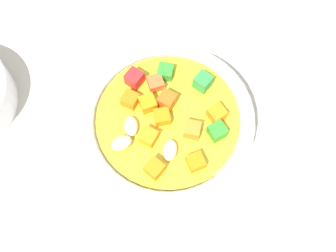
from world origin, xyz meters
The scene contains 3 objects.
ground_plane centered at (0.00, 0.00, -1.00)cm, with size 140.00×140.00×2.00cm, color #BAB2A0.
soup_bowl_main centered at (0.00, 0.00, 2.60)cm, with size 16.57×16.57×5.75cm.
spoon centered at (-3.52, 13.40, 0.41)cm, with size 22.57×2.25×0.92cm.
Camera 1 is at (-0.84, -15.11, 40.11)cm, focal length 44.09 mm.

